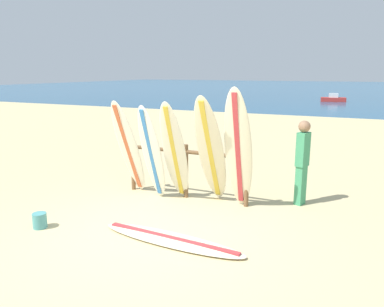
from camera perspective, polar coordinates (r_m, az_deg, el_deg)
ground_plane at (r=6.19m, az=-6.65°, el=-12.45°), size 120.00×120.00×0.00m
ocean_water at (r=62.90m, az=22.00°, el=9.27°), size 120.00×80.00×0.01m
surfboard_rack at (r=7.70m, az=-0.92°, el=-1.58°), size 2.71×0.09×1.13m
surfboard_leaning_far_left at (r=7.92m, az=-9.70°, el=0.87°), size 0.60×0.90×2.05m
surfboard_leaning_left at (r=7.51m, az=-6.19°, el=0.07°), size 0.57×0.70×1.98m
surfboard_leaning_center_left at (r=7.27m, az=-2.69°, el=0.14°), size 0.57×1.04×2.09m
surfboard_leaning_center at (r=7.13m, az=2.88°, el=0.40°), size 0.55×1.13×2.21m
surfboard_leaning_center_right at (r=6.94m, az=7.10°, el=0.57°), size 0.53×0.73×2.35m
surfboard_lying_on_sand at (r=5.96m, az=-3.22°, el=-13.00°), size 2.52×0.67×0.08m
beachgoer_standing at (r=7.56m, az=16.54°, el=-0.83°), size 0.25×0.31×1.68m
small_boat_offshore at (r=34.89m, az=20.83°, el=7.86°), size 2.15×1.23×0.71m
sand_bucket at (r=6.90m, az=-22.30°, el=-9.48°), size 0.23×0.23×0.26m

